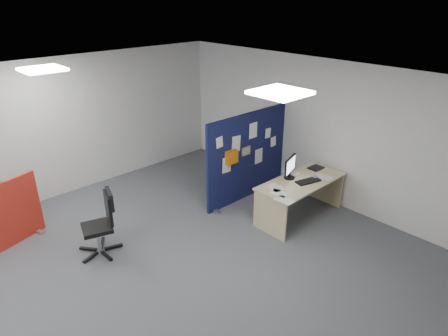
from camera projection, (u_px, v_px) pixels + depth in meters
floor at (113, 303)px, 5.29m from camera, size 9.00×9.00×0.00m
ceiling at (84, 104)px, 4.19m from camera, size 9.00×7.00×0.02m
wall_back at (6, 141)px, 7.07m from camera, size 9.00×0.02×2.70m
wall_right at (320, 131)px, 7.55m from camera, size 0.02×7.00×2.70m
ceiling_lights at (86, 91)px, 4.85m from camera, size 4.10×4.10×0.04m
navy_divider at (247, 156)px, 7.69m from camera, size 2.09×0.30×1.72m
main_desk at (299, 188)px, 7.11m from camera, size 1.71×0.76×0.73m
monitor_main at (290, 167)px, 7.01m from camera, size 0.45×0.19×0.40m
keyboard at (308, 181)px, 6.96m from camera, size 0.48×0.30×0.02m
mouse at (315, 177)px, 7.10m from camera, size 0.11×0.08×0.03m
paper_tray at (316, 168)px, 7.49m from camera, size 0.29×0.23×0.01m
office_chair at (103, 219)px, 6.12m from camera, size 0.68×0.65×1.02m
desk_papers at (291, 185)px, 6.83m from camera, size 1.43×0.90×0.00m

